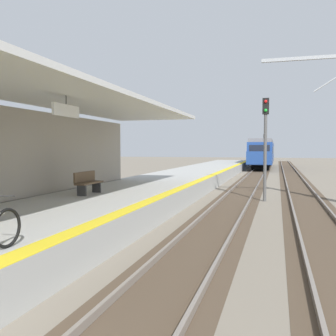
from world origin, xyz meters
The scene contains 6 objects.
station_platform centered at (-2.50, 16.00, 0.45)m, with size 5.00×80.00×0.91m.
track_pair_nearest_platform centered at (1.90, 20.00, 0.05)m, with size 2.34×120.00×0.16m.
track_pair_middle centered at (5.30, 20.00, 0.05)m, with size 2.34×120.00×0.16m.
approaching_train centered at (1.90, 51.42, 2.18)m, with size 2.93×19.60×4.76m.
rail_signal_post centered at (3.31, 17.58, 3.19)m, with size 0.32×0.34×5.20m.
platform_bench centered at (-3.19, 11.16, 1.37)m, with size 0.45×1.60×0.88m.
Camera 1 is at (3.91, -1.93, 2.69)m, focal length 40.05 mm.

